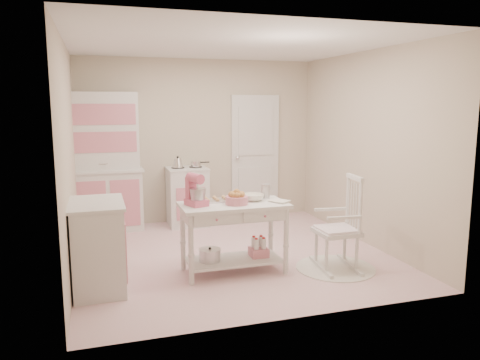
% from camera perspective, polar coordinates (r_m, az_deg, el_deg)
% --- Properties ---
extents(room_shell, '(3.84, 3.84, 2.62)m').
position_cam_1_polar(room_shell, '(5.76, -0.99, 6.75)').
color(room_shell, '#CF8189').
rests_on(room_shell, ground).
extents(door, '(0.82, 0.05, 2.04)m').
position_cam_1_polar(door, '(7.87, 1.85, 2.87)').
color(door, silver).
rests_on(door, ground).
extents(hutch, '(1.06, 0.50, 2.08)m').
position_cam_1_polar(hutch, '(7.24, -15.98, 2.10)').
color(hutch, silver).
rests_on(hutch, ground).
extents(stove, '(0.62, 0.57, 0.92)m').
position_cam_1_polar(stove, '(7.40, -6.44, -1.99)').
color(stove, silver).
rests_on(stove, ground).
extents(base_cabinet, '(0.54, 0.84, 0.92)m').
position_cam_1_polar(base_cabinet, '(5.07, -16.88, -7.67)').
color(base_cabinet, silver).
rests_on(base_cabinet, ground).
extents(lace_rug, '(0.92, 0.92, 0.01)m').
position_cam_1_polar(lace_rug, '(5.67, 11.54, -10.44)').
color(lace_rug, white).
rests_on(lace_rug, ground).
extents(rocking_chair, '(0.56, 0.77, 1.10)m').
position_cam_1_polar(rocking_chair, '(5.52, 11.72, -5.11)').
color(rocking_chair, silver).
rests_on(rocking_chair, ground).
extents(work_table, '(1.20, 0.60, 0.80)m').
position_cam_1_polar(work_table, '(5.34, -0.77, -7.08)').
color(work_table, silver).
rests_on(work_table, ground).
extents(stand_mixer, '(0.29, 0.33, 0.34)m').
position_cam_1_polar(stand_mixer, '(5.12, -5.35, -1.26)').
color(stand_mixer, '#D55A79').
rests_on(stand_mixer, work_table).
extents(cookie_tray, '(0.34, 0.24, 0.02)m').
position_cam_1_polar(cookie_tray, '(5.37, -2.86, -2.50)').
color(cookie_tray, silver).
rests_on(cookie_tray, work_table).
extents(bread_basket, '(0.25, 0.25, 0.09)m').
position_cam_1_polar(bread_basket, '(5.19, -0.41, -2.49)').
color(bread_basket, '#D47A8C').
rests_on(bread_basket, work_table).
extents(mixing_bowl, '(0.24, 0.24, 0.08)m').
position_cam_1_polar(mixing_bowl, '(5.38, 1.64, -2.13)').
color(mixing_bowl, white).
rests_on(mixing_bowl, work_table).
extents(metal_pitcher, '(0.10, 0.10, 0.17)m').
position_cam_1_polar(metal_pitcher, '(5.51, 3.15, -1.38)').
color(metal_pitcher, silver).
rests_on(metal_pitcher, work_table).
extents(recipe_book, '(0.25, 0.27, 0.02)m').
position_cam_1_polar(recipe_book, '(5.27, 4.30, -2.72)').
color(recipe_book, white).
rests_on(recipe_book, work_table).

